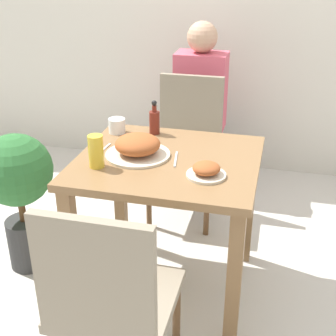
% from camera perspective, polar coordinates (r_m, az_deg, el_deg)
% --- Properties ---
extents(ground_plane, '(16.00, 16.00, 0.00)m').
position_cam_1_polar(ground_plane, '(2.52, 0.00, -13.96)').
color(ground_plane, beige).
extents(dining_table, '(0.83, 0.75, 0.72)m').
position_cam_1_polar(dining_table, '(2.19, 0.00, -1.87)').
color(dining_table, olive).
rests_on(dining_table, ground_plane).
extents(chair_near, '(0.42, 0.42, 0.89)m').
position_cam_1_polar(chair_near, '(1.70, -7.14, -15.45)').
color(chair_near, gray).
rests_on(chair_near, ground_plane).
extents(chair_far, '(0.42, 0.42, 0.89)m').
position_cam_1_polar(chair_far, '(2.93, 2.35, 3.34)').
color(chair_far, gray).
rests_on(chair_far, ground_plane).
extents(food_plate, '(0.30, 0.30, 0.10)m').
position_cam_1_polar(food_plate, '(2.15, -3.72, 2.63)').
color(food_plate, beige).
rests_on(food_plate, dining_table).
extents(side_plate, '(0.17, 0.17, 0.06)m').
position_cam_1_polar(side_plate, '(1.96, 4.69, -0.29)').
color(side_plate, beige).
rests_on(side_plate, dining_table).
extents(drink_cup, '(0.09, 0.09, 0.08)m').
position_cam_1_polar(drink_cup, '(2.43, -6.25, 5.15)').
color(drink_cup, white).
rests_on(drink_cup, dining_table).
extents(juice_glass, '(0.07, 0.07, 0.15)m').
position_cam_1_polar(juice_glass, '(2.05, -8.77, 2.02)').
color(juice_glass, gold).
rests_on(juice_glass, dining_table).
extents(sauce_bottle, '(0.05, 0.05, 0.18)m').
position_cam_1_polar(sauce_bottle, '(2.40, -1.66, 5.74)').
color(sauce_bottle, maroon).
rests_on(sauce_bottle, dining_table).
extents(fork_utensil, '(0.02, 0.20, 0.00)m').
position_cam_1_polar(fork_utensil, '(2.22, -8.12, 2.02)').
color(fork_utensil, silver).
rests_on(fork_utensil, dining_table).
extents(spoon_utensil, '(0.04, 0.16, 0.00)m').
position_cam_1_polar(spoon_utensil, '(2.12, 0.95, 1.09)').
color(spoon_utensil, silver).
rests_on(spoon_utensil, dining_table).
extents(potted_plant_left, '(0.37, 0.37, 0.77)m').
position_cam_1_polar(potted_plant_left, '(2.51, -17.81, -1.87)').
color(potted_plant_left, '#333333').
rests_on(potted_plant_left, ground_plane).
extents(person_figure, '(0.34, 0.22, 1.17)m').
position_cam_1_polar(person_figure, '(3.25, 3.93, 7.11)').
color(person_figure, '#2D3347').
rests_on(person_figure, ground_plane).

